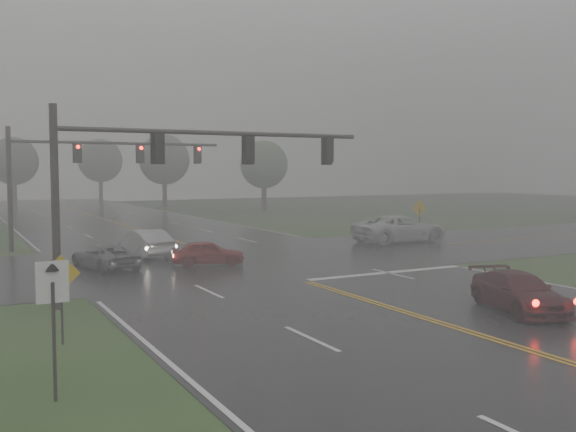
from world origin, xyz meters
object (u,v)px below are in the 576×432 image
sedan_red (208,265)px  sedan_silver (144,257)px  car_grey (105,269)px  sedan_maroon (519,312)px  pickup_white (400,242)px  signal_gantry_near (162,166)px  signal_gantry_far (81,164)px

sedan_red → sedan_silver: (-2.02, 4.48, 0.00)m
car_grey → sedan_maroon: bearing=108.1°
pickup_white → sedan_silver: bearing=87.9°
car_grey → signal_gantry_near: 9.56m
sedan_maroon → pickup_white: size_ratio=0.69×
sedan_maroon → car_grey: 19.05m
signal_gantry_near → sedan_maroon: bearing=-38.2°
sedan_red → signal_gantry_near: signal_gantry_near is taller
sedan_silver → car_grey: size_ratio=1.08×
sedan_silver → sedan_red: bearing=105.5°
sedan_maroon → sedan_silver: sedan_silver is taller
car_grey → pickup_white: size_ratio=0.66×
sedan_silver → pickup_white: bearing=168.3°
sedan_silver → car_grey: 4.41m
pickup_white → signal_gantry_far: bearing=71.2°
car_grey → signal_gantry_far: (0.64, 9.30, 5.14)m
signal_gantry_near → signal_gantry_far: signal_gantry_far is taller
sedan_red → sedan_silver: 4.91m
sedan_maroon → sedan_red: 15.87m
sedan_silver → pickup_white: (16.94, -0.86, 0.00)m
sedan_red → sedan_maroon: bearing=-143.9°
sedan_maroon → sedan_silver: (-7.49, 19.38, 0.00)m
signal_gantry_far → sedan_silver: bearing=-69.6°
sedan_red → pickup_white: (14.92, 3.62, 0.00)m
car_grey → pickup_white: bearing=172.5°
sedan_red → pickup_white: bearing=-60.5°
sedan_maroon → car_grey: (-10.33, 16.00, 0.00)m
sedan_maroon → sedan_red: bearing=127.5°
sedan_red → signal_gantry_far: signal_gantry_far is taller
sedan_red → pickup_white: size_ratio=0.57×
car_grey → signal_gantry_near: (0.38, -8.18, 4.93)m
sedan_maroon → signal_gantry_far: 27.58m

